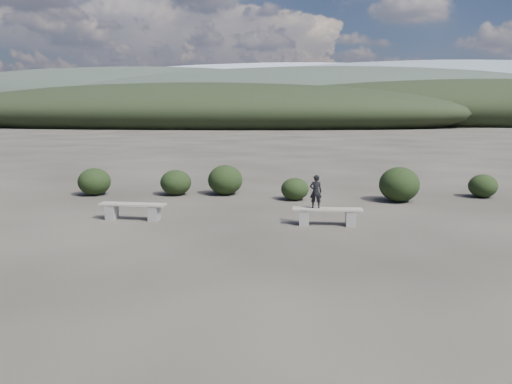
# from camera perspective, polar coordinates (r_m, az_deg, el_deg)

# --- Properties ---
(ground) EXTENTS (1200.00, 1200.00, 0.00)m
(ground) POSITION_cam_1_polar(r_m,az_deg,el_deg) (9.91, 1.26, -9.63)
(ground) COLOR #2C2822
(ground) RESTS_ON ground
(bench_left) EXTENTS (1.99, 0.47, 0.50)m
(bench_left) POSITION_cam_1_polar(r_m,az_deg,el_deg) (15.27, -13.91, -1.99)
(bench_left) COLOR slate
(bench_left) RESTS_ON ground
(bench_right) EXTENTS (1.97, 0.45, 0.49)m
(bench_right) POSITION_cam_1_polar(r_m,az_deg,el_deg) (14.25, 8.16, -2.62)
(bench_right) COLOR slate
(bench_right) RESTS_ON ground
(seated_person) EXTENTS (0.37, 0.27, 0.95)m
(seated_person) POSITION_cam_1_polar(r_m,az_deg,el_deg) (14.12, 6.85, 0.05)
(seated_person) COLOR black
(seated_person) RESTS_ON bench_right
(shrub_a) EXTENTS (1.19, 1.19, 0.97)m
(shrub_a) POSITION_cam_1_polar(r_m,az_deg,el_deg) (19.40, -9.15, 1.08)
(shrub_a) COLOR black
(shrub_a) RESTS_ON ground
(shrub_b) EXTENTS (1.34, 1.34, 1.14)m
(shrub_b) POSITION_cam_1_polar(r_m,az_deg,el_deg) (19.26, -3.54, 1.39)
(shrub_b) COLOR black
(shrub_b) RESTS_ON ground
(shrub_c) EXTENTS (1.01, 1.01, 0.81)m
(shrub_c) POSITION_cam_1_polar(r_m,az_deg,el_deg) (18.14, 4.46, 0.34)
(shrub_c) COLOR black
(shrub_c) RESTS_ON ground
(shrub_d) EXTENTS (1.42, 1.42, 1.24)m
(shrub_d) POSITION_cam_1_polar(r_m,az_deg,el_deg) (18.45, 16.06, 0.84)
(shrub_d) COLOR black
(shrub_d) RESTS_ON ground
(shrub_e) EXTENTS (1.04, 1.04, 0.87)m
(shrub_e) POSITION_cam_1_polar(r_m,az_deg,el_deg) (20.45, 24.50, 0.63)
(shrub_e) COLOR black
(shrub_e) RESTS_ON ground
(shrub_f) EXTENTS (1.23, 1.23, 1.04)m
(shrub_f) POSITION_cam_1_polar(r_m,az_deg,el_deg) (20.10, -17.99, 1.13)
(shrub_f) COLOR black
(shrub_f) RESTS_ON ground
(mountain_ridges) EXTENTS (500.00, 400.00, 56.00)m
(mountain_ridges) POSITION_cam_1_polar(r_m,az_deg,el_deg) (348.58, 5.65, 10.49)
(mountain_ridges) COLOR black
(mountain_ridges) RESTS_ON ground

